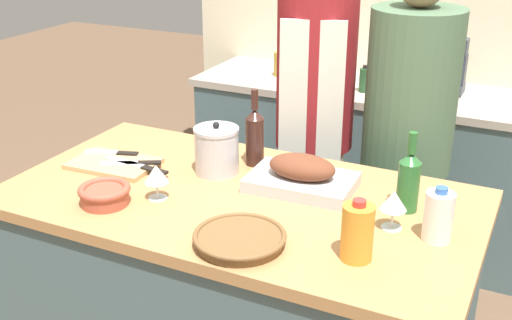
{
  "coord_description": "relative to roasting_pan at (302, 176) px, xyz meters",
  "views": [
    {
      "loc": [
        0.9,
        -1.72,
        1.89
      ],
      "look_at": [
        0.0,
        0.13,
        1.02
      ],
      "focal_mm": 45.0,
      "sensor_mm": 36.0,
      "label": 1
    }
  ],
  "objects": [
    {
      "name": "condiment_bottle_short",
      "position": [
        -0.18,
        1.31,
        -0.02
      ],
      "size": [
        0.05,
        0.05,
        0.14
      ],
      "color": "#234C28",
      "rests_on": "back_counter"
    },
    {
      "name": "knife_paring",
      "position": [
        -0.62,
        -0.11,
        -0.03
      ],
      "size": [
        0.21,
        0.13,
        0.01
      ],
      "color": "#B7B7BC",
      "rests_on": "cutting_board"
    },
    {
      "name": "back_wall",
      "position": [
        -0.17,
        1.77,
        0.29
      ],
      "size": [
        2.45,
        0.1,
        2.55
      ],
      "color": "beige",
      "rests_on": "ground_plane"
    },
    {
      "name": "person_cook_guest",
      "position": [
        0.21,
        0.65,
        -0.07
      ],
      "size": [
        0.37,
        0.37,
        1.66
      ],
      "rotation": [
        0.0,
        0.0,
        -0.06
      ],
      "color": "beige",
      "rests_on": "ground_plane"
    },
    {
      "name": "person_cook_aproned",
      "position": [
        -0.21,
        0.66,
        -0.03
      ],
      "size": [
        0.35,
        0.37,
        1.72
      ],
      "rotation": [
        0.0,
        0.0,
        0.28
      ],
      "color": "beige",
      "rests_on": "ground_plane"
    },
    {
      "name": "mixing_bowl",
      "position": [
        -0.53,
        -0.39,
        -0.01
      ],
      "size": [
        0.17,
        0.17,
        0.06
      ],
      "color": "#A84C38",
      "rests_on": "kitchen_island"
    },
    {
      "name": "wine_glass_right",
      "position": [
        0.35,
        -0.15,
        0.04
      ],
      "size": [
        0.08,
        0.08,
        0.12
      ],
      "color": "silver",
      "rests_on": "kitchen_island"
    },
    {
      "name": "cutting_board",
      "position": [
        -0.7,
        -0.13,
        -0.04
      ],
      "size": [
        0.32,
        0.22,
        0.02
      ],
      "color": "tan",
      "rests_on": "kitchen_island"
    },
    {
      "name": "knife_chef",
      "position": [
        -0.59,
        -0.12,
        -0.03
      ],
      "size": [
        0.29,
        0.06,
        0.01
      ],
      "color": "#B7B7BC",
      "rests_on": "cutting_board"
    },
    {
      "name": "roasting_pan",
      "position": [
        0.0,
        0.0,
        0.0
      ],
      "size": [
        0.37,
        0.25,
        0.12
      ],
      "color": "#BCBCC1",
      "rests_on": "kitchen_island"
    },
    {
      "name": "knife_bread",
      "position": [
        -0.75,
        -0.06,
        -0.03
      ],
      "size": [
        0.21,
        0.09,
        0.01
      ],
      "color": "#B7B7BC",
      "rests_on": "cutting_board"
    },
    {
      "name": "condiment_bottle_tall",
      "position": [
        -0.71,
        1.4,
        -0.01
      ],
      "size": [
        0.06,
        0.06,
        0.16
      ],
      "color": "#B28E2D",
      "rests_on": "back_counter"
    },
    {
      "name": "back_counter",
      "position": [
        -0.17,
        1.42,
        -0.53
      ],
      "size": [
        1.95,
        0.6,
        0.9
      ],
      "color": "#4C666B",
      "rests_on": "ground_plane"
    },
    {
      "name": "milk_jug",
      "position": [
        0.49,
        -0.15,
        0.03
      ],
      "size": [
        0.09,
        0.09,
        0.17
      ],
      "color": "white",
      "rests_on": "kitchen_island"
    },
    {
      "name": "stand_mixer",
      "position": [
        0.21,
        1.49,
        0.04
      ],
      "size": [
        0.18,
        0.14,
        0.29
      ],
      "color": "#333842",
      "rests_on": "back_counter"
    },
    {
      "name": "juice_jug",
      "position": [
        0.31,
        -0.36,
        0.04
      ],
      "size": [
        0.09,
        0.09,
        0.18
      ],
      "color": "orange",
      "rests_on": "kitchen_island"
    },
    {
      "name": "wine_bottle_green",
      "position": [
        -0.24,
        0.12,
        0.07
      ],
      "size": [
        0.07,
        0.07,
        0.29
      ],
      "color": "#381E19",
      "rests_on": "kitchen_island"
    },
    {
      "name": "kitchen_island",
      "position": [
        -0.17,
        -0.14,
        -0.51
      ],
      "size": [
        1.59,
        0.86,
        0.94
      ],
      "color": "#4C666B",
      "rests_on": "ground_plane"
    },
    {
      "name": "wine_glass_left",
      "position": [
        -0.4,
        -0.28,
        0.04
      ],
      "size": [
        0.08,
        0.08,
        0.12
      ],
      "color": "silver",
      "rests_on": "kitchen_island"
    },
    {
      "name": "wine_bottle_dark",
      "position": [
        0.36,
        -0.0,
        0.06
      ],
      "size": [
        0.07,
        0.07,
        0.26
      ],
      "color": "#28662D",
      "rests_on": "kitchen_island"
    },
    {
      "name": "wicker_basket",
      "position": [
        -0.02,
        -0.43,
        -0.03
      ],
      "size": [
        0.27,
        0.27,
        0.04
      ],
      "color": "brown",
      "rests_on": "kitchen_island"
    },
    {
      "name": "stock_pot",
      "position": [
        -0.33,
        -0.01,
        0.04
      ],
      "size": [
        0.16,
        0.16,
        0.19
      ],
      "color": "#B7B7BC",
      "rests_on": "kitchen_island"
    }
  ]
}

